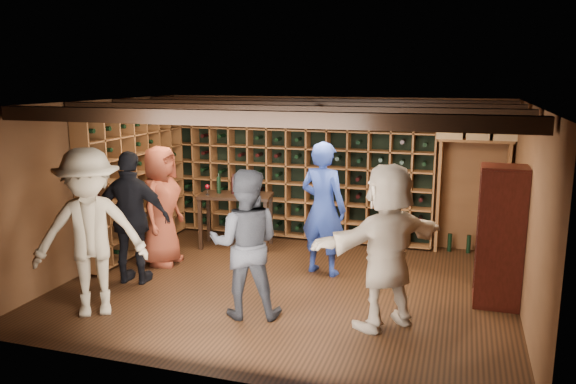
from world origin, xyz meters
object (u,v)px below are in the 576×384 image
(man_blue_shirt, at_px, (323,208))
(tasting_table, at_px, (236,201))
(guest_woman_black, at_px, (132,218))
(man_grey_suit, at_px, (245,244))
(guest_red_floral, at_px, (161,206))
(guest_beige, at_px, (387,246))
(display_cabinet, at_px, (499,239))
(guest_khaki, at_px, (90,233))

(man_blue_shirt, distance_m, tasting_table, 1.92)
(guest_woman_black, distance_m, tasting_table, 2.12)
(man_grey_suit, height_order, tasting_table, man_grey_suit)
(guest_woman_black, bearing_deg, guest_red_floral, -94.54)
(tasting_table, bearing_deg, guest_woman_black, -118.65)
(guest_woman_black, height_order, tasting_table, guest_woman_black)
(guest_red_floral, bearing_deg, guest_woman_black, -179.09)
(man_blue_shirt, relative_size, guest_red_floral, 1.07)
(man_blue_shirt, height_order, guest_beige, man_blue_shirt)
(man_grey_suit, height_order, guest_woman_black, guest_woman_black)
(display_cabinet, distance_m, man_grey_suit, 3.15)
(guest_khaki, distance_m, guest_beige, 3.50)
(guest_red_floral, distance_m, guest_beige, 3.78)
(guest_woman_black, xyz_separation_m, guest_beige, (3.54, -0.37, 0.03))
(man_blue_shirt, relative_size, guest_khaki, 0.96)
(display_cabinet, bearing_deg, man_blue_shirt, 168.58)
(man_grey_suit, relative_size, guest_beige, 0.94)
(man_blue_shirt, height_order, tasting_table, man_blue_shirt)
(guest_woman_black, distance_m, guest_beige, 3.56)
(man_grey_suit, bearing_deg, man_blue_shirt, -121.84)
(man_grey_suit, relative_size, guest_woman_black, 0.97)
(display_cabinet, xyz_separation_m, man_grey_suit, (-2.89, -1.24, 0.04))
(guest_woman_black, xyz_separation_m, tasting_table, (0.70, 1.99, -0.13))
(man_grey_suit, xyz_separation_m, guest_woman_black, (-1.90, 0.56, 0.03))
(guest_red_floral, bearing_deg, man_blue_shirt, -84.25)
(man_grey_suit, distance_m, guest_beige, 1.66)
(display_cabinet, xyz_separation_m, guest_red_floral, (-4.83, 0.16, 0.06))
(guest_khaki, distance_m, tasting_table, 3.13)
(man_blue_shirt, xyz_separation_m, guest_beige, (1.12, -1.53, -0.02))
(man_blue_shirt, bearing_deg, man_grey_suit, 88.81)
(guest_woman_black, height_order, guest_khaki, guest_khaki)
(tasting_table, bearing_deg, man_blue_shirt, -35.28)
(display_cabinet, height_order, man_grey_suit, man_grey_suit)
(guest_woman_black, bearing_deg, man_blue_shirt, -161.44)
(man_grey_suit, height_order, guest_beige, guest_beige)
(tasting_table, bearing_deg, man_grey_suit, -74.25)
(guest_khaki, bearing_deg, tasting_table, 46.63)
(man_blue_shirt, xyz_separation_m, man_grey_suit, (-0.52, -1.72, -0.08))
(man_grey_suit, bearing_deg, guest_red_floral, -51.03)
(display_cabinet, bearing_deg, guest_woman_black, -171.94)
(guest_red_floral, relative_size, guest_khaki, 0.90)
(man_blue_shirt, distance_m, guest_beige, 1.90)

